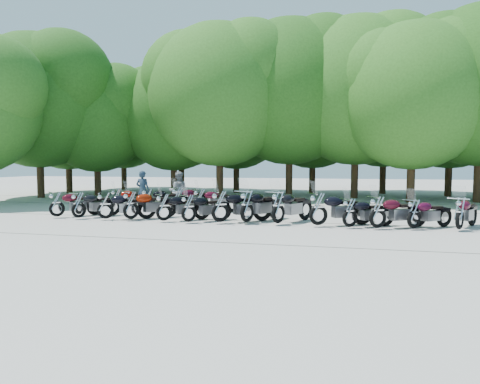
% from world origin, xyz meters
% --- Properties ---
extents(ground, '(90.00, 90.00, 0.00)m').
position_xyz_m(ground, '(0.00, 0.00, 0.00)').
color(ground, gray).
rests_on(ground, ground).
extents(tree_0, '(7.50, 7.50, 9.21)m').
position_xyz_m(tree_0, '(-15.42, 12.98, 5.45)').
color(tree_0, '#3A2614').
rests_on(tree_0, ground).
extents(tree_1, '(6.97, 6.97, 8.55)m').
position_xyz_m(tree_1, '(-12.04, 11.24, 5.06)').
color(tree_1, '#3A2614').
rests_on(tree_1, ground).
extents(tree_2, '(7.31, 7.31, 8.97)m').
position_xyz_m(tree_2, '(-7.25, 12.84, 5.31)').
color(tree_2, '#3A2614').
rests_on(tree_2, ground).
extents(tree_3, '(8.70, 8.70, 10.67)m').
position_xyz_m(tree_3, '(-3.57, 11.24, 6.32)').
color(tree_3, '#3A2614').
rests_on(tree_3, ground).
extents(tree_4, '(9.13, 9.13, 11.20)m').
position_xyz_m(tree_4, '(0.54, 13.09, 6.64)').
color(tree_4, '#3A2614').
rests_on(tree_4, ground).
extents(tree_5, '(9.04, 9.04, 11.10)m').
position_xyz_m(tree_5, '(4.61, 13.20, 6.57)').
color(tree_5, '#3A2614').
rests_on(tree_5, ground).
extents(tree_6, '(8.00, 8.00, 9.82)m').
position_xyz_m(tree_6, '(7.55, 10.82, 5.81)').
color(tree_6, '#3A2614').
rests_on(tree_6, ground).
extents(tree_9, '(7.59, 7.59, 9.32)m').
position_xyz_m(tree_9, '(-13.53, 17.59, 5.52)').
color(tree_9, '#3A2614').
rests_on(tree_9, ground).
extents(tree_10, '(7.78, 7.78, 9.55)m').
position_xyz_m(tree_10, '(-8.29, 16.97, 5.66)').
color(tree_10, '#3A2614').
rests_on(tree_10, ground).
extents(tree_11, '(7.56, 7.56, 9.28)m').
position_xyz_m(tree_11, '(-3.76, 16.43, 5.49)').
color(tree_11, '#3A2614').
rests_on(tree_11, ground).
extents(tree_12, '(7.88, 7.88, 9.67)m').
position_xyz_m(tree_12, '(1.80, 16.47, 5.72)').
color(tree_12, '#3A2614').
rests_on(tree_12, ground).
extents(tree_13, '(8.31, 8.31, 10.20)m').
position_xyz_m(tree_13, '(6.69, 17.47, 6.04)').
color(tree_13, '#3A2614').
rests_on(tree_13, ground).
extents(tree_14, '(8.02, 8.02, 9.84)m').
position_xyz_m(tree_14, '(10.68, 16.09, 5.83)').
color(tree_14, '#3A2614').
rests_on(tree_14, ground).
extents(tree_17, '(8.31, 8.31, 10.20)m').
position_xyz_m(tree_17, '(-14.68, 9.00, 6.04)').
color(tree_17, '#3A2614').
rests_on(tree_17, ground).
extents(motorcycle_0, '(1.85, 2.06, 1.21)m').
position_xyz_m(motorcycle_0, '(-7.34, 0.57, 0.60)').
color(motorcycle_0, '#400813').
rests_on(motorcycle_0, ground).
extents(motorcycle_1, '(1.57, 2.18, 1.20)m').
position_xyz_m(motorcycle_1, '(-6.26, 0.44, 0.60)').
color(motorcycle_1, black).
rests_on(motorcycle_1, ground).
extents(motorcycle_2, '(2.22, 1.56, 1.22)m').
position_xyz_m(motorcycle_2, '(-5.09, 0.42, 0.61)').
color(motorcycle_2, black).
rests_on(motorcycle_2, ground).
extents(motorcycle_3, '(1.95, 2.20, 1.28)m').
position_xyz_m(motorcycle_3, '(-4.06, 0.52, 0.64)').
color(motorcycle_3, maroon).
rests_on(motorcycle_3, ground).
extents(motorcycle_4, '(2.03, 1.91, 1.21)m').
position_xyz_m(motorcycle_4, '(-2.65, 0.40, 0.60)').
color(motorcycle_4, black).
rests_on(motorcycle_4, ground).
extents(motorcycle_5, '(1.88, 2.01, 1.20)m').
position_xyz_m(motorcycle_5, '(-1.66, 0.34, 0.60)').
color(motorcycle_5, black).
rests_on(motorcycle_5, ground).
extents(motorcycle_6, '(2.35, 2.10, 1.37)m').
position_xyz_m(motorcycle_6, '(-0.50, 0.49, 0.68)').
color(motorcycle_6, black).
rests_on(motorcycle_6, ground).
extents(motorcycle_7, '(1.77, 2.54, 1.39)m').
position_xyz_m(motorcycle_7, '(0.46, 0.65, 0.70)').
color(motorcycle_7, black).
rests_on(motorcycle_7, ground).
extents(motorcycle_8, '(1.82, 2.51, 1.38)m').
position_xyz_m(motorcycle_8, '(1.60, 0.63, 0.69)').
color(motorcycle_8, black).
rests_on(motorcycle_8, ground).
extents(motorcycle_9, '(2.44, 1.80, 1.35)m').
position_xyz_m(motorcycle_9, '(3.01, 0.52, 0.67)').
color(motorcycle_9, black).
rests_on(motorcycle_9, ground).
extents(motorcycle_10, '(2.05, 1.65, 1.16)m').
position_xyz_m(motorcycle_10, '(4.07, 0.42, 0.58)').
color(motorcycle_10, black).
rests_on(motorcycle_10, ground).
extents(motorcycle_11, '(2.26, 1.74, 1.26)m').
position_xyz_m(motorcycle_11, '(4.96, 0.38, 0.63)').
color(motorcycle_11, '#370713').
rests_on(motorcycle_11, ground).
extents(motorcycle_12, '(1.97, 1.78, 1.15)m').
position_xyz_m(motorcycle_12, '(6.12, 0.59, 0.58)').
color(motorcycle_12, '#36071C').
rests_on(motorcycle_12, ground).
extents(motorcycle_13, '(1.65, 2.26, 1.25)m').
position_xyz_m(motorcycle_13, '(7.52, 0.65, 0.63)').
color(motorcycle_13, '#3D0817').
rests_on(motorcycle_13, ground).
extents(motorcycle_14, '(1.75, 2.02, 1.16)m').
position_xyz_m(motorcycle_14, '(-6.20, 3.30, 0.58)').
color(motorcycle_14, '#860B04').
rests_on(motorcycle_14, ground).
extents(motorcycle_15, '(2.15, 1.83, 1.23)m').
position_xyz_m(motorcycle_15, '(-4.53, 3.05, 0.62)').
color(motorcycle_15, black).
rests_on(motorcycle_15, ground).
extents(motorcycle_16, '(1.97, 2.21, 1.29)m').
position_xyz_m(motorcycle_16, '(-3.24, 3.33, 0.64)').
color(motorcycle_16, black).
rests_on(motorcycle_16, ground).
extents(motorcycle_17, '(2.08, 1.97, 1.24)m').
position_xyz_m(motorcycle_17, '(-2.12, 3.07, 0.62)').
color(motorcycle_17, '#3F0817').
rests_on(motorcycle_17, ground).
extents(rider_0, '(0.69, 0.47, 1.84)m').
position_xyz_m(rider_0, '(-5.27, 4.03, 0.92)').
color(rider_0, '#1E2E3F').
rests_on(rider_0, ground).
extents(rider_1, '(1.03, 0.90, 1.81)m').
position_xyz_m(rider_1, '(-3.58, 4.24, 0.90)').
color(rider_1, gray).
rests_on(rider_1, ground).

